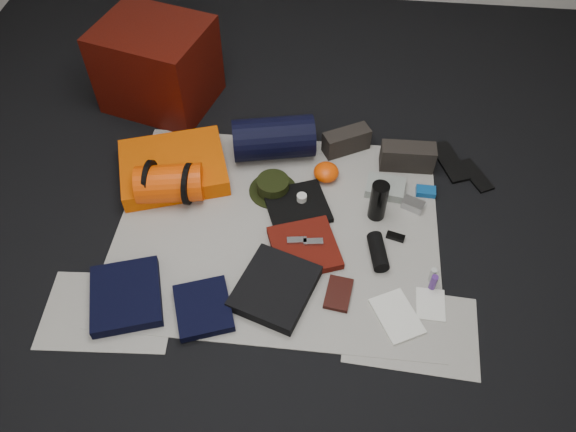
# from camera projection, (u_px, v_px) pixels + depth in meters

# --- Properties ---
(floor) EXTENTS (4.50, 4.50, 0.02)m
(floor) POSITION_uv_depth(u_px,v_px,m) (278.00, 230.00, 2.83)
(floor) COLOR black
(floor) RESTS_ON ground
(newspaper_mat) EXTENTS (1.60, 1.30, 0.01)m
(newspaper_mat) POSITION_uv_depth(u_px,v_px,m) (277.00, 228.00, 2.82)
(newspaper_mat) COLOR beige
(newspaper_mat) RESTS_ON floor
(newspaper_sheet_front_left) EXTENTS (0.61, 0.44, 0.00)m
(newspaper_sheet_front_left) POSITION_uv_depth(u_px,v_px,m) (109.00, 311.00, 2.52)
(newspaper_sheet_front_left) COLOR beige
(newspaper_sheet_front_left) RESTS_ON floor
(newspaper_sheet_front_right) EXTENTS (0.60, 0.43, 0.00)m
(newspaper_sheet_front_right) POSITION_uv_depth(u_px,v_px,m) (411.00, 330.00, 2.46)
(newspaper_sheet_front_right) COLOR beige
(newspaper_sheet_front_right) RESTS_ON floor
(red_cabinet) EXTENTS (0.71, 0.64, 0.50)m
(red_cabinet) POSITION_uv_depth(u_px,v_px,m) (157.00, 65.00, 3.27)
(red_cabinet) COLOR #430B04
(red_cabinet) RESTS_ON floor
(sleeping_pad) EXTENTS (0.67, 0.60, 0.10)m
(sleeping_pad) POSITION_uv_depth(u_px,v_px,m) (173.00, 167.00, 3.01)
(sleeping_pad) COLOR #EC5702
(sleeping_pad) RESTS_ON newspaper_mat
(stuff_sack) EXTENTS (0.37, 0.26, 0.20)m
(stuff_sack) POSITION_uv_depth(u_px,v_px,m) (170.00, 184.00, 2.87)
(stuff_sack) COLOR #F34404
(stuff_sack) RESTS_ON newspaper_mat
(sack_strap_left) EXTENTS (0.02, 0.22, 0.22)m
(sack_strap_left) POSITION_uv_depth(u_px,v_px,m) (150.00, 181.00, 2.87)
(sack_strap_left) COLOR black
(sack_strap_left) RESTS_ON newspaper_mat
(sack_strap_right) EXTENTS (0.03, 0.22, 0.22)m
(sack_strap_right) POSITION_uv_depth(u_px,v_px,m) (189.00, 184.00, 2.86)
(sack_strap_right) COLOR black
(sack_strap_right) RESTS_ON newspaper_mat
(navy_duffel) EXTENTS (0.48, 0.32, 0.23)m
(navy_duffel) POSITION_uv_depth(u_px,v_px,m) (274.00, 138.00, 3.06)
(navy_duffel) COLOR black
(navy_duffel) RESTS_ON newspaper_mat
(boonie_brim) EXTENTS (0.29, 0.29, 0.01)m
(boonie_brim) POSITION_uv_depth(u_px,v_px,m) (273.00, 190.00, 2.97)
(boonie_brim) COLOR black
(boonie_brim) RESTS_ON newspaper_mat
(boonie_crown) EXTENTS (0.17, 0.17, 0.07)m
(boonie_crown) POSITION_uv_depth(u_px,v_px,m) (273.00, 185.00, 2.94)
(boonie_crown) COLOR black
(boonie_crown) RESTS_ON boonie_brim
(hiking_boot_left) EXTENTS (0.27, 0.21, 0.13)m
(hiking_boot_left) POSITION_uv_depth(u_px,v_px,m) (346.00, 141.00, 3.12)
(hiking_boot_left) COLOR black
(hiking_boot_left) RESTS_ON newspaper_mat
(hiking_boot_right) EXTENTS (0.29, 0.12, 0.14)m
(hiking_boot_right) POSITION_uv_depth(u_px,v_px,m) (407.00, 157.00, 3.03)
(hiking_boot_right) COLOR black
(hiking_boot_right) RESTS_ON newspaper_mat
(flip_flop_left) EXTENTS (0.22, 0.32, 0.02)m
(flip_flop_left) POSITION_uv_depth(u_px,v_px,m) (450.00, 162.00, 3.11)
(flip_flop_left) COLOR black
(flip_flop_left) RESTS_ON floor
(flip_flop_right) EXTENTS (0.19, 0.25, 0.01)m
(flip_flop_right) POSITION_uv_depth(u_px,v_px,m) (475.00, 175.00, 3.04)
(flip_flop_right) COLOR black
(flip_flop_right) RESTS_ON floor
(trousers_navy_a) EXTENTS (0.40, 0.43, 0.06)m
(trousers_navy_a) POSITION_uv_depth(u_px,v_px,m) (126.00, 296.00, 2.54)
(trousers_navy_a) COLOR black
(trousers_navy_a) RESTS_ON newspaper_mat
(trousers_navy_b) EXTENTS (0.32, 0.34, 0.04)m
(trousers_navy_b) POSITION_uv_depth(u_px,v_px,m) (203.00, 308.00, 2.50)
(trousers_navy_b) COLOR black
(trousers_navy_b) RESTS_ON newspaper_mat
(trousers_charcoal) EXTENTS (0.42, 0.45, 0.06)m
(trousers_charcoal) POSITION_uv_depth(u_px,v_px,m) (275.00, 288.00, 2.56)
(trousers_charcoal) COLOR black
(trousers_charcoal) RESTS_ON newspaper_mat
(black_tshirt) EXTENTS (0.39, 0.38, 0.03)m
(black_tshirt) POSITION_uv_depth(u_px,v_px,m) (297.00, 206.00, 2.89)
(black_tshirt) COLOR black
(black_tshirt) RESTS_ON newspaper_mat
(red_shirt) EXTENTS (0.40, 0.40, 0.04)m
(red_shirt) POSITION_uv_depth(u_px,v_px,m) (304.00, 248.00, 2.71)
(red_shirt) COLOR #571109
(red_shirt) RESTS_ON newspaper_mat
(orange_stuff_sack) EXTENTS (0.18, 0.18, 0.09)m
(orange_stuff_sack) POSITION_uv_depth(u_px,v_px,m) (326.00, 172.00, 3.00)
(orange_stuff_sack) COLOR #F34404
(orange_stuff_sack) RESTS_ON newspaper_mat
(first_aid_pouch) EXTENTS (0.22, 0.18, 0.05)m
(first_aid_pouch) POSITION_uv_depth(u_px,v_px,m) (385.00, 187.00, 2.96)
(first_aid_pouch) COLOR gray
(first_aid_pouch) RESTS_ON newspaper_mat
(water_bottle) EXTENTS (0.11, 0.11, 0.22)m
(water_bottle) POSITION_uv_depth(u_px,v_px,m) (378.00, 201.00, 2.78)
(water_bottle) COLOR black
(water_bottle) RESTS_ON newspaper_mat
(speaker) EXTENTS (0.11, 0.21, 0.08)m
(speaker) POSITION_uv_depth(u_px,v_px,m) (378.00, 252.00, 2.68)
(speaker) COLOR black
(speaker) RESTS_ON newspaper_mat
(compact_camera) EXTENTS (0.13, 0.10, 0.04)m
(compact_camera) POSITION_uv_depth(u_px,v_px,m) (413.00, 205.00, 2.88)
(compact_camera) COLOR #ACACB1
(compact_camera) RESTS_ON newspaper_mat
(cyan_case) EXTENTS (0.10, 0.07, 0.03)m
(cyan_case) POSITION_uv_depth(u_px,v_px,m) (426.00, 191.00, 2.95)
(cyan_case) COLOR #0F4C91
(cyan_case) RESTS_ON newspaper_mat
(toiletry_purple) EXTENTS (0.03, 0.03, 0.09)m
(toiletry_purple) POSITION_uv_depth(u_px,v_px,m) (433.00, 283.00, 2.56)
(toiletry_purple) COLOR #4E277E
(toiletry_purple) RESTS_ON newspaper_mat
(toiletry_clear) EXTENTS (0.04, 0.04, 0.08)m
(toiletry_clear) POSITION_uv_depth(u_px,v_px,m) (433.00, 275.00, 2.59)
(toiletry_clear) COLOR #B9BEB9
(toiletry_clear) RESTS_ON newspaper_mat
(paperback_book) EXTENTS (0.13, 0.19, 0.02)m
(paperback_book) POSITION_uv_depth(u_px,v_px,m) (338.00, 294.00, 2.56)
(paperback_book) COLOR black
(paperback_book) RESTS_ON newspaper_mat
(map_booklet) EXTENTS (0.26, 0.29, 0.01)m
(map_booklet) POSITION_uv_depth(u_px,v_px,m) (397.00, 316.00, 2.49)
(map_booklet) COLOR white
(map_booklet) RESTS_ON newspaper_mat
(map_printout) EXTENTS (0.13, 0.17, 0.01)m
(map_printout) POSITION_uv_depth(u_px,v_px,m) (431.00, 304.00, 2.54)
(map_printout) COLOR white
(map_printout) RESTS_ON newspaper_mat
(sunglasses) EXTENTS (0.10, 0.06, 0.02)m
(sunglasses) POSITION_uv_depth(u_px,v_px,m) (395.00, 237.00, 2.77)
(sunglasses) COLOR black
(sunglasses) RESTS_ON newspaper_mat
(key_cluster) EXTENTS (0.08, 0.08, 0.01)m
(key_cluster) POSITION_uv_depth(u_px,v_px,m) (113.00, 308.00, 2.52)
(key_cluster) COLOR #ACACB1
(key_cluster) RESTS_ON newspaper_mat
(tape_roll) EXTENTS (0.05, 0.05, 0.03)m
(tape_roll) POSITION_uv_depth(u_px,v_px,m) (302.00, 198.00, 2.88)
(tape_roll) COLOR silver
(tape_roll) RESTS_ON black_tshirt
(energy_bar_a) EXTENTS (0.10, 0.05, 0.01)m
(energy_bar_a) POSITION_uv_depth(u_px,v_px,m) (297.00, 240.00, 2.71)
(energy_bar_a) COLOR #ACACB1
(energy_bar_a) RESTS_ON red_shirt
(energy_bar_b) EXTENTS (0.10, 0.05, 0.01)m
(energy_bar_b) POSITION_uv_depth(u_px,v_px,m) (313.00, 242.00, 2.70)
(energy_bar_b) COLOR #ACACB1
(energy_bar_b) RESTS_ON red_shirt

